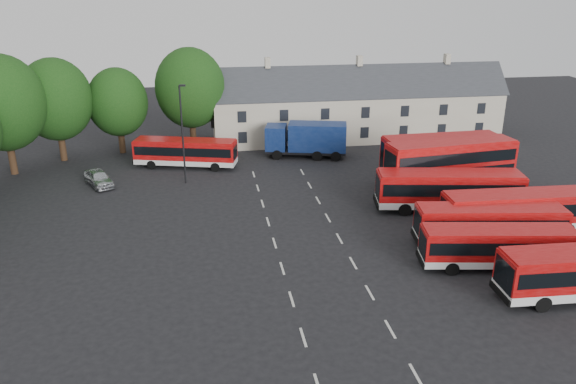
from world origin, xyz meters
The scene contains 14 objects.
ground centered at (0.00, 0.00, 0.00)m, with size 140.00×140.00×0.00m, color black.
lane_markings centered at (2.50, 2.00, 0.01)m, with size 5.15×33.80×0.01m.
treeline centered at (-20.74, 19.36, 6.68)m, with size 29.92×32.59×12.01m.
terrace_houses centered at (14.00, 30.00, 3.86)m, with size 35.70×7.13×10.06m.
bus_row_b centered at (14.47, -4.12, 1.75)m, with size 10.52×3.92×2.91m.
bus_row_c centered at (15.63, -0.73, 1.83)m, with size 10.99×3.96×3.04m.
bus_row_d centered at (18.79, 1.08, 1.95)m, with size 11.59×3.13×3.25m.
bus_row_e centered at (15.45, 6.07, 2.05)m, with size 12.36×4.70×3.41m.
bus_dd_south centered at (17.22, 10.04, 2.80)m, with size 12.23×4.06×4.92m.
bus_dd_north centered at (17.58, 13.05, 2.64)m, with size 11.41×3.05×4.64m.
bus_north centered at (-6.76, 21.46, 1.79)m, with size 10.82×5.11×2.99m.
box_truck centered at (6.45, 23.02, 2.16)m, with size 9.18×4.75×3.84m.
silver_car centered at (-14.94, 17.00, 0.76)m, with size 1.81×4.49×1.53m, color #B1B5B9.
lamppost centered at (-6.74, 16.48, 5.09)m, with size 0.66×0.29×9.54m.
Camera 1 is at (-4.87, -35.66, 18.51)m, focal length 35.00 mm.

